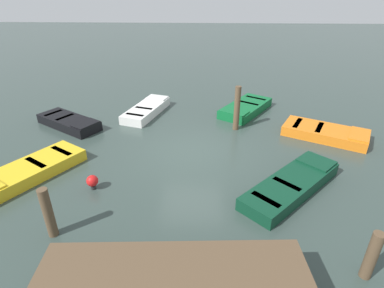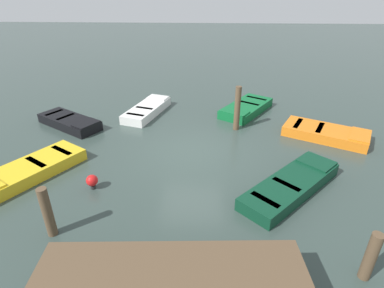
# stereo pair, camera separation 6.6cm
# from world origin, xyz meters

# --- Properties ---
(ground_plane) EXTENTS (80.00, 80.00, 0.00)m
(ground_plane) POSITION_xyz_m (0.00, 0.00, 0.00)
(ground_plane) COLOR #33423D
(dock_segment) EXTENTS (5.24, 2.09, 0.95)m
(dock_segment) POSITION_xyz_m (0.10, 6.38, 0.84)
(dock_segment) COLOR brown
(dock_segment) RESTS_ON ground_plane
(rowboat_yellow) EXTENTS (3.03, 3.71, 0.46)m
(rowboat_yellow) POSITION_xyz_m (5.31, 1.86, 0.22)
(rowboat_yellow) COLOR gold
(rowboat_yellow) RESTS_ON ground_plane
(rowboat_dark_green) EXTENTS (3.56, 3.60, 0.46)m
(rowboat_dark_green) POSITION_xyz_m (-3.16, 2.28, 0.22)
(rowboat_dark_green) COLOR #0C3823
(rowboat_dark_green) RESTS_ON ground_plane
(rowboat_green) EXTENTS (2.90, 3.43, 0.46)m
(rowboat_green) POSITION_xyz_m (-2.46, -4.15, 0.22)
(rowboat_green) COLOR #0F602D
(rowboat_green) RESTS_ON ground_plane
(rowboat_white) EXTENTS (2.01, 3.33, 0.46)m
(rowboat_white) POSITION_xyz_m (2.35, -3.72, 0.22)
(rowboat_white) COLOR silver
(rowboat_white) RESTS_ON ground_plane
(rowboat_orange) EXTENTS (3.54, 2.78, 0.46)m
(rowboat_orange) POSITION_xyz_m (-5.44, -1.48, 0.22)
(rowboat_orange) COLOR orange
(rowboat_orange) RESTS_ON ground_plane
(rowboat_black) EXTENTS (3.21, 2.61, 0.46)m
(rowboat_black) POSITION_xyz_m (5.52, -2.12, 0.22)
(rowboat_black) COLOR black
(rowboat_black) RESTS_ON ground_plane
(mooring_piling_near_left) EXTENTS (0.25, 0.25, 1.41)m
(mooring_piling_near_left) POSITION_xyz_m (3.36, 4.44, 0.71)
(mooring_piling_near_left) COLOR brown
(mooring_piling_near_left) RESTS_ON ground_plane
(mooring_piling_far_right) EXTENTS (0.24, 0.24, 1.23)m
(mooring_piling_far_right) POSITION_xyz_m (-4.02, 5.40, 0.62)
(mooring_piling_far_right) COLOR brown
(mooring_piling_far_right) RESTS_ON ground_plane
(mooring_piling_far_left) EXTENTS (0.25, 0.25, 1.92)m
(mooring_piling_far_left) POSITION_xyz_m (-1.82, -2.14, 0.96)
(mooring_piling_far_left) COLOR brown
(mooring_piling_far_left) RESTS_ON ground_plane
(marker_buoy) EXTENTS (0.36, 0.36, 0.48)m
(marker_buoy) POSITION_xyz_m (2.97, 2.45, 0.29)
(marker_buoy) COLOR #262626
(marker_buoy) RESTS_ON ground_plane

